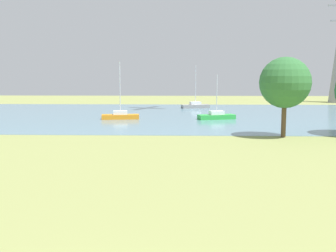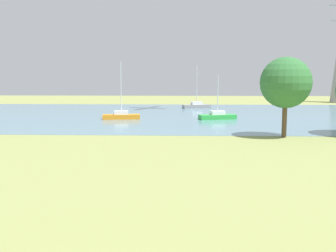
{
  "view_description": "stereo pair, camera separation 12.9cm",
  "coord_description": "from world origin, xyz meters",
  "px_view_note": "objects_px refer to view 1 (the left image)",
  "views": [
    {
      "loc": [
        2.62,
        -8.41,
        5.84
      ],
      "look_at": [
        1.7,
        18.61,
        2.39
      ],
      "focal_mm": 43.53,
      "sensor_mm": 36.0,
      "label": 1
    },
    {
      "loc": [
        2.75,
        -8.41,
        5.84
      ],
      "look_at": [
        1.7,
        18.61,
        2.39
      ],
      "focal_mm": 43.53,
      "sensor_mm": 36.0,
      "label": 2
    }
  ],
  "objects_px": {
    "sailboat_orange": "(120,116)",
    "tree_east_far": "(285,83)",
    "sailboat_green": "(216,116)",
    "sailboat_gray": "(195,105)"
  },
  "relations": [
    {
      "from": "sailboat_orange",
      "to": "tree_east_far",
      "type": "xyz_separation_m",
      "value": [
        17.45,
        -14.66,
        4.58
      ]
    },
    {
      "from": "tree_east_far",
      "to": "sailboat_green",
      "type": "bearing_deg",
      "value": 108.34
    },
    {
      "from": "sailboat_orange",
      "to": "sailboat_green",
      "type": "xyz_separation_m",
      "value": [
        12.51,
        0.25,
        -0.02
      ]
    },
    {
      "from": "sailboat_orange",
      "to": "sailboat_gray",
      "type": "bearing_deg",
      "value": 59.65
    },
    {
      "from": "sailboat_orange",
      "to": "sailboat_green",
      "type": "relative_size",
      "value": 1.28
    },
    {
      "from": "tree_east_far",
      "to": "sailboat_gray",
      "type": "bearing_deg",
      "value": 102.39
    },
    {
      "from": "sailboat_green",
      "to": "tree_east_far",
      "type": "height_order",
      "value": "tree_east_far"
    },
    {
      "from": "sailboat_orange",
      "to": "sailboat_green",
      "type": "height_order",
      "value": "sailboat_orange"
    },
    {
      "from": "sailboat_green",
      "to": "tree_east_far",
      "type": "relative_size",
      "value": 0.78
    },
    {
      "from": "sailboat_orange",
      "to": "tree_east_far",
      "type": "height_order",
      "value": "tree_east_far"
    }
  ]
}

